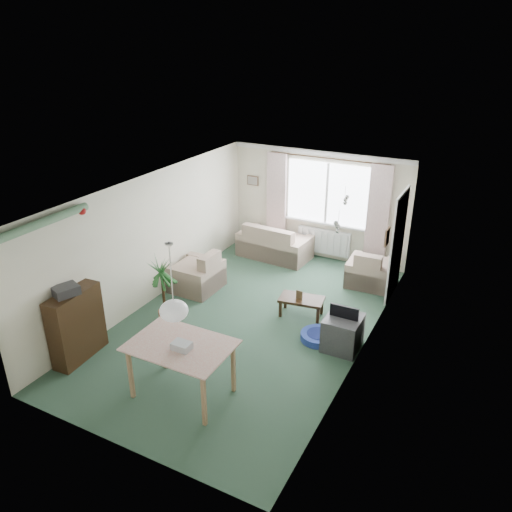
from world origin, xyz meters
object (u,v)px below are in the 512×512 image
at_px(bookshelf, 77,325).
at_px(tv_cube, 343,333).
at_px(coffee_table, 301,307).
at_px(pet_bed, 318,337).
at_px(dining_table, 182,370).
at_px(sofa, 275,240).
at_px(armchair_corner, 370,267).
at_px(armchair_left, 196,270).
at_px(houseplant, 163,291).

distance_m(bookshelf, tv_cube, 4.13).
xyz_separation_m(coffee_table, bookshelf, (-2.57, -2.73, 0.39)).
distance_m(tv_cube, pet_bed, 0.46).
bearing_deg(bookshelf, coffee_table, 42.87).
distance_m(dining_table, tv_cube, 2.65).
distance_m(coffee_table, bookshelf, 3.77).
distance_m(sofa, tv_cube, 3.70).
height_order(armchair_corner, dining_table, dining_table).
bearing_deg(armchair_left, sofa, 162.40).
xyz_separation_m(coffee_table, pet_bed, (0.56, -0.59, -0.11)).
xyz_separation_m(armchair_corner, armchair_left, (-2.98, -1.75, 0.02)).
relative_size(houseplant, pet_bed, 2.01).
relative_size(armchair_corner, armchair_left, 0.94).
relative_size(sofa, bookshelf, 1.40).
bearing_deg(houseplant, bookshelf, -110.61).
bearing_deg(bookshelf, pet_bed, 30.52).
distance_m(houseplant, dining_table, 2.02).
bearing_deg(coffee_table, tv_cube, -32.79).
height_order(coffee_table, pet_bed, coffee_table).
relative_size(armchair_corner, coffee_table, 1.09).
xyz_separation_m(armchair_left, houseplant, (0.20, -1.29, 0.19)).
relative_size(coffee_table, pet_bed, 1.31).
bearing_deg(coffee_table, houseplant, -147.57).
xyz_separation_m(dining_table, pet_bed, (1.19, 2.14, -0.34)).
bearing_deg(sofa, tv_cube, 136.16).
bearing_deg(tv_cube, houseplant, -167.72).
bearing_deg(pet_bed, houseplant, -164.91).
relative_size(sofa, pet_bed, 2.66).
bearing_deg(sofa, pet_bed, 131.46).
distance_m(armchair_corner, dining_table, 4.69).
relative_size(tv_cube, pet_bed, 1.02).
bearing_deg(pet_bed, coffee_table, 133.40).
relative_size(bookshelf, dining_table, 0.88).
bearing_deg(pet_bed, bookshelf, -145.60).
bearing_deg(tv_cube, armchair_left, 168.73).
xyz_separation_m(sofa, coffee_table, (1.53, -2.11, -0.22)).
height_order(armchair_corner, coffee_table, armchair_corner).
bearing_deg(houseplant, dining_table, -45.97).
bearing_deg(armchair_left, dining_table, 31.17).
bearing_deg(sofa, houseplant, 85.37).
bearing_deg(armchair_left, pet_bed, 78.86).
height_order(armchair_corner, tv_cube, armchair_corner).
bearing_deg(dining_table, coffee_table, 76.97).
bearing_deg(armchair_corner, dining_table, 70.13).
bearing_deg(sofa, armchair_corner, 174.83).
height_order(bookshelf, tv_cube, bookshelf).
height_order(sofa, coffee_table, sofa).
bearing_deg(sofa, coffee_table, 129.69).
bearing_deg(sofa, bookshelf, 81.57).
bearing_deg(dining_table, armchair_corner, 72.95).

